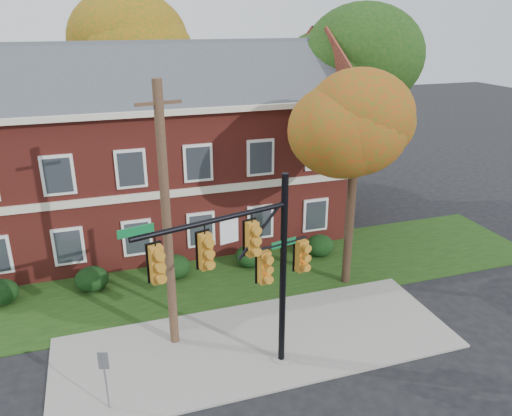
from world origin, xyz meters
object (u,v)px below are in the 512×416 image
object	(u,v)px
hedge_left	(92,279)
hedge_center	(175,267)
utility_pole	(167,222)
hedge_far_left	(0,292)
tree_near_right	(363,131)
tree_far_rear	(153,50)
traffic_signal	(251,261)
apartment_building	(152,141)
tree_right_rear	(350,68)
hedge_far_right	(320,246)
sign_post	(105,371)
hedge_right	(250,256)

from	to	relation	value
hedge_left	hedge_center	size ratio (longest dim) A/B	1.00
utility_pole	hedge_far_left	bearing A→B (deg)	132.33
tree_near_right	tree_far_rear	distance (m)	17.12
tree_far_rear	hedge_far_left	bearing A→B (deg)	-122.50
tree_far_rear	traffic_signal	world-z (taller)	tree_far_rear
apartment_building	tree_near_right	size ratio (longest dim) A/B	2.19
tree_near_right	tree_right_rear	distance (m)	9.94
apartment_building	tree_near_right	bearing A→B (deg)	-48.23
tree_right_rear	traffic_signal	world-z (taller)	tree_right_rear
apartment_building	hedge_far_right	distance (m)	9.82
tree_far_rear	traffic_signal	bearing A→B (deg)	-90.22
apartment_building	tree_right_rear	distance (m)	11.77
utility_pole	hedge_center	bearing A→B (deg)	69.87
hedge_far_right	traffic_signal	xyz separation A→B (m)	(-5.74, -7.17, 3.58)
hedge_far_left	hedge_left	xyz separation A→B (m)	(3.50, 0.00, 0.00)
tree_near_right	utility_pole	size ratio (longest dim) A/B	0.94
hedge_center	hedge_left	bearing A→B (deg)	180.00
hedge_center	tree_right_rear	size ratio (longest dim) A/B	0.13
tree_far_rear	sign_post	bearing A→B (deg)	-102.47
apartment_building	sign_post	world-z (taller)	apartment_building
hedge_far_right	tree_far_rear	bearing A→B (deg)	113.37
hedge_far_left	utility_pole	bearing A→B (deg)	-37.14
tree_near_right	tree_far_rear	xyz separation A→B (m)	(-5.88, 15.93, 2.17)
tree_near_right	sign_post	world-z (taller)	tree_near_right
utility_pole	traffic_signal	bearing A→B (deg)	-60.76
utility_pole	hedge_right	bearing A→B (deg)	37.05
hedge_far_left	tree_right_rear	bearing A→B (deg)	18.45
tree_near_right	tree_right_rear	bearing A→B (deg)	65.42
hedge_left	tree_right_rear	world-z (taller)	tree_right_rear
traffic_signal	sign_post	world-z (taller)	traffic_signal
hedge_right	tree_far_rear	xyz separation A→B (m)	(-2.16, 13.09, 8.32)
hedge_center	hedge_right	xyz separation A→B (m)	(3.50, 0.00, 0.00)
hedge_far_right	traffic_signal	distance (m)	9.86
apartment_building	hedge_right	size ratio (longest dim) A/B	13.43
tree_far_rear	hedge_far_right	bearing A→B (deg)	-66.63
tree_near_right	tree_right_rear	world-z (taller)	tree_right_rear
apartment_building	tree_right_rear	size ratio (longest dim) A/B	1.77
hedge_center	utility_pole	xyz separation A→B (m)	(-0.79, -4.70, 4.13)
traffic_signal	hedge_far_right	bearing A→B (deg)	36.92
hedge_far_left	hedge_right	xyz separation A→B (m)	(10.50, 0.00, 0.00)
hedge_far_left	sign_post	size ratio (longest dim) A/B	0.69
utility_pole	sign_post	xyz separation A→B (m)	(-2.38, -2.63, -3.26)
sign_post	hedge_far_right	bearing A→B (deg)	51.91
utility_pole	apartment_building	bearing A→B (deg)	74.91
hedge_center	hedge_far_left	bearing A→B (deg)	180.00
hedge_right	utility_pole	xyz separation A→B (m)	(-4.29, -4.70, 4.13)
apartment_building	hedge_left	bearing A→B (deg)	-123.67
utility_pole	sign_post	distance (m)	4.82
hedge_right	hedge_left	bearing A→B (deg)	180.00
hedge_center	tree_far_rear	xyz separation A→B (m)	(1.34, 13.09, 8.32)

